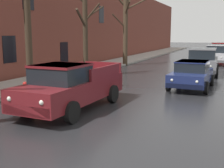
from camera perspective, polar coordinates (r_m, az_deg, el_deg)
left_sidewalk_slab at (r=23.23m, az=-4.39°, el=3.01°), size 3.15×80.00×0.14m
brick_townhouse_facade at (r=24.13m, az=-9.02°, el=12.75°), size 0.63×80.00×8.19m
snow_bank_near_corner_left at (r=15.89m, az=-9.01°, el=0.62°), size 2.15×0.94×0.64m
bare_tree_second_along_sidewalk at (r=14.56m, az=-16.31°, el=10.89°), size 2.61×2.59×5.86m
bare_tree_mid_block at (r=19.38m, az=-5.43°, el=12.68°), size 2.53×2.72×8.10m
bare_tree_far_down_block at (r=26.37m, az=2.69°, el=11.49°), size 2.60×3.11×6.56m
pickup_truck_maroon_approaching_near_lane at (r=10.86m, az=-8.10°, el=-0.46°), size 2.24×5.33×1.76m
sedan_darkblue_parked_kerbside_close at (r=15.67m, az=15.43°, el=1.94°), size 2.06×4.13×1.42m
suv_grey_parked_kerbside_mid at (r=21.21m, az=17.41°, el=4.45°), size 2.25×4.56×1.82m
suv_silver_parked_far_down_block at (r=29.03m, az=20.03°, el=5.62°), size 2.27×4.67×1.82m
suv_red_queued_behind_truck at (r=36.35m, az=20.19°, el=6.33°), size 2.33×4.68×1.82m
fire_hydrant at (r=13.49m, az=-16.68°, el=-1.04°), size 0.42×0.22×0.71m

